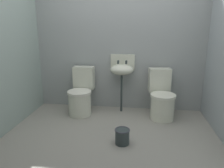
% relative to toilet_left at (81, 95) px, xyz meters
% --- Properties ---
extents(ground_plane, '(3.34, 2.92, 0.08)m').
position_rel_toilet_left_xyz_m(ground_plane, '(0.61, -0.91, -0.36)').
color(ground_plane, gray).
extents(wall_back, '(3.34, 0.10, 2.36)m').
position_rel_toilet_left_xyz_m(wall_back, '(0.61, 0.40, 0.86)').
color(wall_back, '#979F9E').
rests_on(wall_back, ground).
extents(toilet_left, '(0.41, 0.60, 0.78)m').
position_rel_toilet_left_xyz_m(toilet_left, '(0.00, 0.00, 0.00)').
color(toilet_left, silver).
rests_on(toilet_left, ground).
extents(toilet_right, '(0.46, 0.64, 0.78)m').
position_rel_toilet_left_xyz_m(toilet_right, '(1.35, 0.00, 0.00)').
color(toilet_right, silver).
rests_on(toilet_right, ground).
extents(sink, '(0.42, 0.35, 0.99)m').
position_rel_toilet_left_xyz_m(sink, '(0.68, 0.19, 0.43)').
color(sink, '#303B3B').
rests_on(sink, ground).
extents(bucket, '(0.20, 0.20, 0.20)m').
position_rel_toilet_left_xyz_m(bucket, '(0.79, -0.94, -0.22)').
color(bucket, '#303B3B').
rests_on(bucket, ground).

